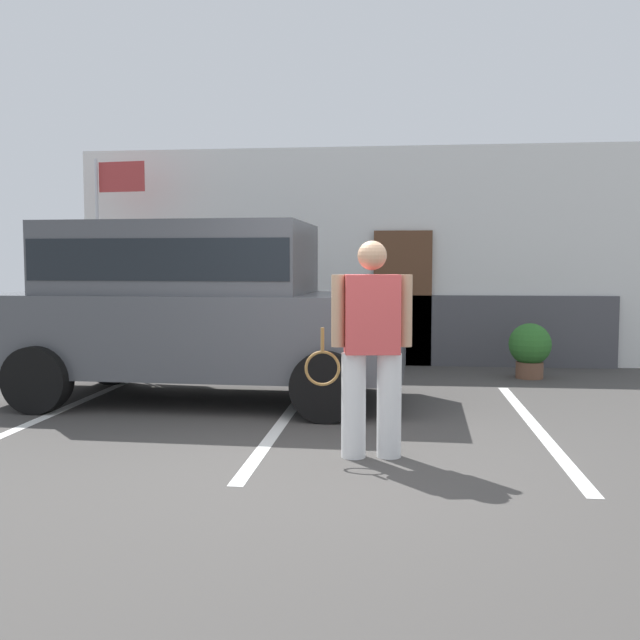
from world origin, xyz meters
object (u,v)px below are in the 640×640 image
(potted_plant_by_porch, at_px, (530,348))
(parked_suv, at_px, (195,302))
(flag_pole, at_px, (109,224))
(tennis_player_man, at_px, (371,346))

(potted_plant_by_porch, bearing_deg, parked_suv, -153.50)
(potted_plant_by_porch, distance_m, flag_pole, 6.47)
(potted_plant_by_porch, xyz_separation_m, flag_pole, (-6.21, 0.43, 1.76))
(parked_suv, distance_m, tennis_player_man, 3.12)
(parked_suv, height_order, tennis_player_man, parked_suv)
(tennis_player_man, bearing_deg, flag_pole, -57.07)
(parked_suv, xyz_separation_m, potted_plant_by_porch, (4.16, 2.07, -0.72))
(parked_suv, bearing_deg, tennis_player_man, -45.21)
(parked_suv, xyz_separation_m, tennis_player_man, (2.12, -2.28, -0.23))
(tennis_player_man, bearing_deg, parked_suv, -55.22)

